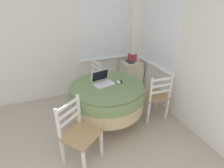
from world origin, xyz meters
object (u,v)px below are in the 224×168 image
(round_dining_table, at_px, (107,95))
(dining_chair_near_back_window, at_px, (91,81))
(computer_mouse, at_px, (119,82))
(laptop, at_px, (103,81))
(corner_cabinet, at_px, (131,75))
(storage_box, at_px, (132,58))
(dining_chair_camera_near, at_px, (79,133))
(book_on_cabinet, at_px, (130,62))
(cell_phone, at_px, (121,82))
(dining_chair_near_right_window, at_px, (155,96))

(round_dining_table, bearing_deg, dining_chair_near_back_window, 93.14)
(computer_mouse, bearing_deg, laptop, 158.72)
(corner_cabinet, distance_m, storage_box, 0.43)
(laptop, distance_m, corner_cabinet, 1.46)
(round_dining_table, xyz_separation_m, dining_chair_near_back_window, (-0.05, 0.87, -0.12))
(laptop, xyz_separation_m, corner_cabinet, (1.03, 0.93, -0.44))
(dining_chair_camera_near, xyz_separation_m, corner_cabinet, (1.60, 1.62, -0.10))
(corner_cabinet, height_order, book_on_cabinet, book_on_cabinet)
(round_dining_table, bearing_deg, book_on_cabinet, 47.21)
(dining_chair_camera_near, bearing_deg, corner_cabinet, 45.34)
(laptop, distance_m, dining_chair_near_back_window, 0.85)
(round_dining_table, xyz_separation_m, computer_mouse, (0.21, -0.00, 0.21))
(dining_chair_near_back_window, relative_size, book_on_cabinet, 3.78)
(corner_cabinet, distance_m, book_on_cabinet, 0.36)
(cell_phone, height_order, dining_chair_near_back_window, dining_chair_near_back_window)
(storage_box, xyz_separation_m, book_on_cabinet, (-0.08, -0.05, -0.08))
(laptop, bearing_deg, storage_box, 42.31)
(computer_mouse, height_order, dining_chair_camera_near, dining_chair_camera_near)
(computer_mouse, bearing_deg, dining_chair_near_back_window, 106.30)
(laptop, xyz_separation_m, computer_mouse, (0.25, -0.10, -0.02))
(laptop, distance_m, dining_chair_camera_near, 0.97)
(storage_box, bearing_deg, laptop, -137.69)
(cell_phone, relative_size, dining_chair_near_right_window, 0.13)
(storage_box, height_order, book_on_cabinet, storage_box)
(dining_chair_near_right_window, height_order, storage_box, dining_chair_near_right_window)
(dining_chair_near_right_window, xyz_separation_m, book_on_cabinet, (0.07, 1.17, 0.26))
(cell_phone, distance_m, dining_chair_camera_near, 1.12)
(storage_box, bearing_deg, cell_phone, -126.22)
(dining_chair_near_right_window, xyz_separation_m, storage_box, (0.15, 1.22, 0.33))
(corner_cabinet, bearing_deg, storage_box, 49.51)
(corner_cabinet, height_order, storage_box, storage_box)
(round_dining_table, distance_m, dining_chair_near_back_window, 0.88)
(dining_chair_near_back_window, distance_m, storage_box, 1.12)
(computer_mouse, bearing_deg, round_dining_table, 178.70)
(round_dining_table, relative_size, cell_phone, 10.87)
(cell_phone, bearing_deg, computer_mouse, -149.59)
(round_dining_table, xyz_separation_m, laptop, (-0.04, 0.09, 0.23))
(computer_mouse, distance_m, dining_chair_near_right_window, 0.74)
(dining_chair_near_back_window, distance_m, dining_chair_near_right_window, 1.38)
(computer_mouse, distance_m, corner_cabinet, 1.36)
(cell_phone, distance_m, dining_chair_near_right_window, 0.70)
(laptop, distance_m, book_on_cabinet, 1.33)
(round_dining_table, distance_m, dining_chair_camera_near, 0.87)
(laptop, bearing_deg, corner_cabinet, 42.11)
(round_dining_table, height_order, book_on_cabinet, round_dining_table)
(laptop, relative_size, dining_chair_near_right_window, 0.41)
(dining_chair_camera_near, distance_m, corner_cabinet, 2.28)
(computer_mouse, bearing_deg, corner_cabinet, 52.84)
(laptop, height_order, book_on_cabinet, laptop)
(dining_chair_near_right_window, height_order, book_on_cabinet, dining_chair_near_right_window)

